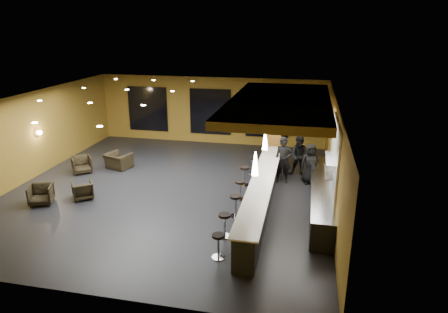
% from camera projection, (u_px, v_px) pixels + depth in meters
% --- Properties ---
extents(floor, '(12.00, 13.00, 0.10)m').
position_uv_depth(floor, '(171.00, 190.00, 15.57)').
color(floor, black).
rests_on(floor, ground).
extents(ceiling, '(12.00, 13.00, 0.10)m').
position_uv_depth(ceiling, '(167.00, 98.00, 14.42)').
color(ceiling, black).
extents(wall_back, '(12.00, 0.10, 3.50)m').
position_uv_depth(wall_back, '(211.00, 110.00, 21.07)').
color(wall_back, olive).
rests_on(wall_back, floor).
extents(wall_front, '(12.00, 0.10, 3.50)m').
position_uv_depth(wall_front, '(71.00, 230.00, 8.92)').
color(wall_front, olive).
rests_on(wall_front, floor).
extents(wall_left, '(0.10, 13.00, 3.50)m').
position_uv_depth(wall_left, '(28.00, 137.00, 16.19)').
color(wall_left, olive).
rests_on(wall_left, floor).
extents(wall_right, '(0.10, 13.00, 3.50)m').
position_uv_depth(wall_right, '(335.00, 156.00, 13.80)').
color(wall_right, olive).
rests_on(wall_right, floor).
extents(wood_soffit, '(3.60, 8.00, 0.28)m').
position_uv_depth(wood_soffit, '(280.00, 103.00, 14.62)').
color(wood_soffit, '#AA8331').
rests_on(wood_soffit, ceiling).
extents(window_left, '(2.20, 0.06, 2.40)m').
position_uv_depth(window_left, '(148.00, 109.00, 21.67)').
color(window_left, black).
rests_on(window_left, wall_back).
extents(window_center, '(2.20, 0.06, 2.40)m').
position_uv_depth(window_center, '(210.00, 112.00, 20.98)').
color(window_center, black).
rests_on(window_center, wall_back).
extents(window_right, '(2.20, 0.06, 2.40)m').
position_uv_depth(window_right, '(267.00, 114.00, 20.39)').
color(window_right, black).
rests_on(window_right, wall_back).
extents(tile_backsplash, '(0.06, 3.20, 2.40)m').
position_uv_depth(tile_backsplash, '(335.00, 159.00, 12.81)').
color(tile_backsplash, white).
rests_on(tile_backsplash, wall_right).
extents(bar_counter, '(0.60, 8.00, 1.00)m').
position_uv_depth(bar_counter, '(262.00, 195.00, 13.75)').
color(bar_counter, black).
rests_on(bar_counter, floor).
extents(bar_top, '(0.78, 8.10, 0.05)m').
position_uv_depth(bar_top, '(262.00, 181.00, 13.58)').
color(bar_top, white).
rests_on(bar_top, bar_counter).
extents(prep_counter, '(0.70, 6.00, 0.86)m').
position_uv_depth(prep_counter, '(321.00, 196.00, 13.84)').
color(prep_counter, black).
rests_on(prep_counter, floor).
extents(prep_top, '(0.72, 6.00, 0.03)m').
position_uv_depth(prep_top, '(322.00, 184.00, 13.69)').
color(prep_top, silver).
rests_on(prep_top, prep_counter).
extents(wall_shelf_lower, '(0.30, 1.50, 0.03)m').
position_uv_depth(wall_shelf_lower, '(329.00, 172.00, 12.78)').
color(wall_shelf_lower, silver).
rests_on(wall_shelf_lower, wall_right).
extents(wall_shelf_upper, '(0.30, 1.50, 0.03)m').
position_uv_depth(wall_shelf_upper, '(331.00, 159.00, 12.64)').
color(wall_shelf_upper, silver).
rests_on(wall_shelf_upper, wall_right).
extents(column, '(0.60, 0.60, 3.50)m').
position_uv_depth(column, '(275.00, 128.00, 17.61)').
color(column, '#8D5B1F').
rests_on(column, floor).
extents(wall_sconce, '(0.22, 0.22, 0.22)m').
position_uv_depth(wall_sconce, '(39.00, 133.00, 16.60)').
color(wall_sconce, '#FFE5B2').
rests_on(wall_sconce, wall_left).
extents(pendant_0, '(0.20, 0.20, 0.70)m').
position_uv_depth(pendant_0, '(255.00, 164.00, 11.30)').
color(pendant_0, white).
rests_on(pendant_0, wood_soffit).
extents(pendant_1, '(0.20, 0.20, 0.70)m').
position_uv_depth(pendant_1, '(265.00, 140.00, 13.62)').
color(pendant_1, white).
rests_on(pendant_1, wood_soffit).
extents(pendant_2, '(0.20, 0.20, 0.70)m').
position_uv_depth(pendant_2, '(272.00, 123.00, 15.94)').
color(pendant_2, white).
rests_on(pendant_2, wood_soffit).
extents(staff_a, '(0.70, 0.47, 1.89)m').
position_uv_depth(staff_a, '(283.00, 160.00, 15.91)').
color(staff_a, black).
rests_on(staff_a, floor).
extents(staff_b, '(0.92, 0.76, 1.74)m').
position_uv_depth(staff_b, '(300.00, 156.00, 16.58)').
color(staff_b, black).
rests_on(staff_b, floor).
extents(staff_c, '(0.91, 0.72, 1.64)m').
position_uv_depth(staff_c, '(310.00, 164.00, 15.86)').
color(staff_c, black).
rests_on(staff_c, floor).
extents(armchair_a, '(1.01, 1.02, 0.71)m').
position_uv_depth(armchair_a, '(41.00, 194.00, 14.16)').
color(armchair_a, black).
rests_on(armchair_a, floor).
extents(armchair_b, '(0.99, 0.99, 0.65)m').
position_uv_depth(armchair_b, '(83.00, 190.00, 14.60)').
color(armchair_b, black).
rests_on(armchair_b, floor).
extents(armchair_c, '(1.09, 1.09, 0.72)m').
position_uv_depth(armchair_c, '(82.00, 165.00, 17.12)').
color(armchair_c, black).
rests_on(armchair_c, floor).
extents(armchair_d, '(1.27, 1.18, 0.68)m').
position_uv_depth(armchair_d, '(118.00, 161.00, 17.66)').
color(armchair_d, black).
rests_on(armchair_d, floor).
extents(bar_stool_0, '(0.37, 0.37, 0.72)m').
position_uv_depth(bar_stool_0, '(218.00, 243.00, 10.83)').
color(bar_stool_0, silver).
rests_on(bar_stool_0, floor).
extents(bar_stool_1, '(0.38, 0.38, 0.75)m').
position_uv_depth(bar_stool_1, '(225.00, 222.00, 11.92)').
color(bar_stool_1, silver).
rests_on(bar_stool_1, floor).
extents(bar_stool_2, '(0.39, 0.39, 0.77)m').
position_uv_depth(bar_stool_2, '(236.00, 203.00, 13.14)').
color(bar_stool_2, silver).
rests_on(bar_stool_2, floor).
extents(bar_stool_3, '(0.36, 0.36, 0.72)m').
position_uv_depth(bar_stool_3, '(240.00, 188.00, 14.47)').
color(bar_stool_3, silver).
rests_on(bar_stool_3, floor).
extents(bar_stool_4, '(0.40, 0.40, 0.79)m').
position_uv_depth(bar_stool_4, '(244.00, 174.00, 15.69)').
color(bar_stool_4, silver).
rests_on(bar_stool_4, floor).
extents(bar_stool_5, '(0.36, 0.36, 0.72)m').
position_uv_depth(bar_stool_5, '(252.00, 163.00, 17.03)').
color(bar_stool_5, silver).
rests_on(bar_stool_5, floor).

